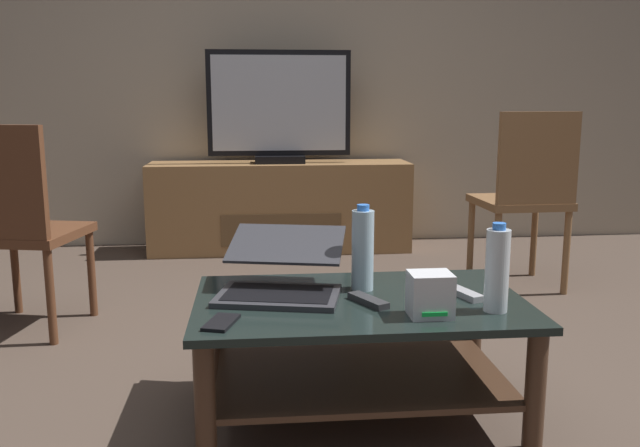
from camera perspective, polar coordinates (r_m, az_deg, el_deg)
ground_plane at (r=2.40m, az=-0.47°, el=-14.42°), size 7.68×7.68×0.00m
back_wall at (r=4.78m, az=-3.36°, el=15.27°), size 6.40×0.12×2.80m
coffee_table at (r=2.16m, az=3.39°, el=-9.58°), size 1.04×0.64×0.39m
media_cabinet at (r=4.50m, az=-3.43°, el=1.45°), size 1.73×0.42×0.59m
television at (r=4.42m, az=-3.52°, el=9.75°), size 0.94×0.20×0.73m
dining_chair at (r=3.66m, az=17.25°, el=2.65°), size 0.45×0.45×0.95m
side_chair at (r=3.11m, az=-24.62°, el=0.22°), size 0.52×0.52×0.91m
laptop at (r=2.17m, az=-3.29°, el=-4.33°), size 0.46×0.49×0.18m
router_box at (r=1.97m, az=9.41°, el=-6.02°), size 0.12×0.11×0.13m
water_bottle_near at (r=2.19m, az=3.67°, el=-2.24°), size 0.07×0.07×0.29m
water_bottle_far at (r=2.04m, az=14.92°, el=-3.84°), size 0.07×0.07×0.27m
cell_phone at (r=1.91m, az=-8.46°, el=-8.38°), size 0.11×0.15×0.01m
tv_remote at (r=2.07m, az=4.15°, el=-6.60°), size 0.11×0.16×0.02m
soundbar_remote at (r=2.19m, az=12.19°, el=-5.85°), size 0.09×0.17×0.02m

